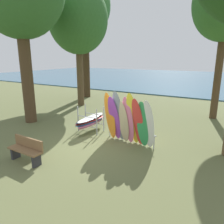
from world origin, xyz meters
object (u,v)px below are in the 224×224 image
Objects in this scene: leaning_board_pile at (128,121)px; park_bench at (26,149)px; tree_mid_behind at (78,20)px; board_storage_rack at (91,120)px; tree_far_left_back at (84,7)px.

leaning_board_pile is 1.70× the size of park_bench.
tree_mid_behind is at bearing 116.47° from park_bench.
leaning_board_pile is at bearing -13.22° from board_storage_rack.
leaning_board_pile reaches higher than park_bench.
tree_far_left_back is 4.74× the size of board_storage_rack.
park_bench is (-2.34, -3.16, -0.58)m from leaning_board_pile.
tree_mid_behind is 6.00× the size of park_bench.
board_storage_rack is at bearing 166.78° from leaning_board_pile.
board_storage_rack is 3.69m from park_bench.
park_bench is at bearing -63.53° from tree_mid_behind.
tree_far_left_back reaches higher than board_storage_rack.
tree_far_left_back reaches higher than leaning_board_pile.
tree_far_left_back is at bearing 117.29° from park_bench.
park_bench is (-0.07, -3.69, -0.10)m from board_storage_rack.
leaning_board_pile is 3.97m from park_bench.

